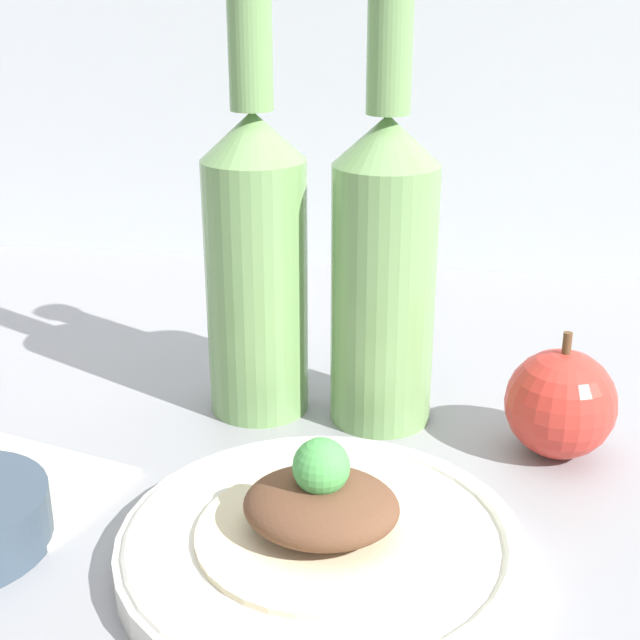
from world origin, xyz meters
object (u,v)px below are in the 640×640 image
Objects in this scene: cider_bottle_right at (384,260)px; apple at (560,403)px; plate at (321,546)px; cider_bottle_left at (256,253)px; plated_food at (321,509)px.

apple is (12.68, -3.18, -8.50)cm from cider_bottle_right.
cider_bottle_left reaches higher than plate.
apple reaches higher than plated_food.
plated_food is 0.44× the size of cider_bottle_right.
cider_bottle_left is at bearing 171.76° from apple.
cider_bottle_right is at bearing 86.40° from plate.
cider_bottle_left and cider_bottle_right have the same top height.
cider_bottle_left is at bearing 113.95° from plate.
cider_bottle_left reaches higher than plated_food.
cider_bottle_right is 15.59cm from apple.
plate is 2.41cm from plated_food.
plated_food is at bearing -93.60° from cider_bottle_right.
apple is (13.83, 15.12, 0.25)cm from plated_food.
cider_bottle_left is (-8.13, 18.30, 11.16)cm from plate.
cider_bottle_right is (1.15, 18.30, 11.16)cm from plate.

